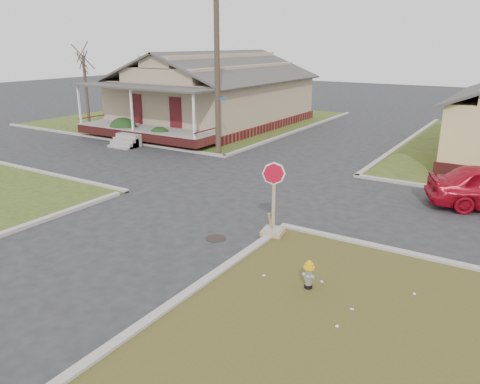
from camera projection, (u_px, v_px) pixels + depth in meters
The scene contains 11 objects.
ground at pixel (171, 220), 15.99m from camera, with size 120.00×120.00×0.00m, color #262628.
verge_far_left at pixel (192, 119), 37.08m from camera, with size 19.00×19.00×0.05m, color #354719.
curbs at pixel (247, 184), 20.02m from camera, with size 80.00×40.00×0.12m, color #A9A199, non-canonical shape.
manhole at pixel (216, 238), 14.47m from camera, with size 0.64×0.64×0.01m, color black.
corner_house at pixel (213, 94), 33.82m from camera, with size 10.10×15.50×5.30m.
utility_pole at pixel (217, 66), 23.88m from camera, with size 1.80×0.28×9.00m.
tree_far_left at pixel (86, 90), 34.02m from camera, with size 0.22×0.22×4.90m, color #403025.
fire_hydrant at pixel (309, 273), 11.34m from camera, with size 0.27×0.27×0.74m.
stop_sign at pixel (273, 219), 14.52m from camera, with size 0.66×0.65×2.34m.
hedge_left at pixel (123, 129), 28.97m from camera, with size 1.65×1.35×1.26m, color #153413.
hedge_right at pixel (160, 136), 27.45m from camera, with size 1.39×1.14×1.06m, color #153413.
Camera 1 is at (9.93, -11.40, 5.78)m, focal length 35.00 mm.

